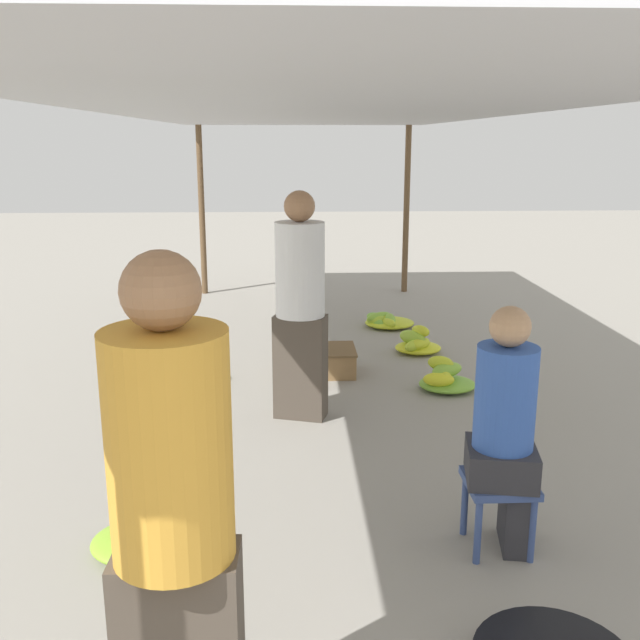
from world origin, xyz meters
TOP-DOWN VIEW (x-y plane):
  - canopy_post_back_left at (-1.38, 8.64)m, footprint 0.08×0.08m
  - canopy_post_back_right at (1.38, 8.64)m, footprint 0.08×0.08m
  - canopy_tarp at (0.00, 4.47)m, footprint 3.16×8.74m
  - vendor_foreground at (-0.58, 0.95)m, footprint 0.40×0.38m
  - stool at (0.83, 2.23)m, footprint 0.34×0.34m
  - vendor_seated at (0.85, 2.24)m, footprint 0.39×0.39m
  - banana_pile_left_0 at (-0.97, 2.28)m, footprint 0.54×0.51m
  - banana_pile_left_1 at (-1.04, 4.95)m, footprint 0.49×0.42m
  - banana_pile_right_0 at (1.04, 5.68)m, footprint 0.46×0.45m
  - banana_pile_right_1 at (1.08, 4.61)m, footprint 0.48×0.42m
  - banana_pile_right_2 at (0.86, 6.69)m, footprint 0.57×0.52m
  - crate_near at (0.13, 5.12)m, footprint 0.48×0.48m
  - shopper_walking_mid at (-0.14, 4.09)m, footprint 0.45×0.45m

SIDE VIEW (x-z plane):
  - banana_pile_left_1 at x=-1.04m, z-range -0.02..0.16m
  - banana_pile_right_2 at x=0.86m, z-range -0.02..0.16m
  - banana_pile_left_0 at x=-0.97m, z-range -0.04..0.20m
  - banana_pile_right_0 at x=1.04m, z-range -0.05..0.24m
  - banana_pile_right_1 at x=1.08m, z-range -0.04..0.25m
  - crate_near at x=0.13m, z-range 0.00..0.23m
  - stool at x=0.83m, z-range 0.12..0.50m
  - vendor_seated at x=0.85m, z-range 0.02..1.31m
  - shopper_walking_mid at x=-0.14m, z-range 0.03..1.74m
  - vendor_foreground at x=-0.58m, z-range 0.03..1.79m
  - canopy_post_back_left at x=-1.38m, z-range 0.00..2.24m
  - canopy_post_back_right at x=1.38m, z-range 0.00..2.24m
  - canopy_tarp at x=0.00m, z-range 2.24..2.28m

